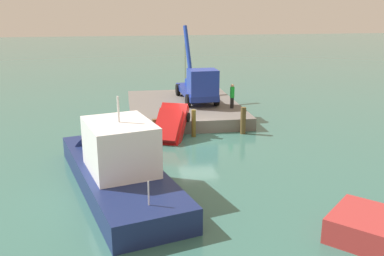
{
  "coord_description": "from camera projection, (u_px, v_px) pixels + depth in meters",
  "views": [
    {
      "loc": [
        26.93,
        -4.8,
        8.6
      ],
      "look_at": [
        -0.67,
        -0.3,
        0.54
      ],
      "focal_mm": 40.07,
      "sensor_mm": 36.0,
      "label": 1
    }
  ],
  "objects": [
    {
      "name": "ground",
      "position": [
        198.0,
        138.0,
        28.67
      ],
      "size": [
        200.0,
        200.0,
        0.0
      ],
      "primitive_type": "plane",
      "color": "#386B60"
    },
    {
      "name": "dock",
      "position": [
        184.0,
        108.0,
        35.01
      ],
      "size": [
        11.58,
        8.73,
        0.9
      ],
      "primitive_type": "cube",
      "color": "slate",
      "rests_on": "ground"
    },
    {
      "name": "crane_truck",
      "position": [
        199.0,
        86.0,
        34.69
      ],
      "size": [
        8.17,
        2.84,
        5.94
      ],
      "color": "navy",
      "rests_on": "dock"
    },
    {
      "name": "dock_worker",
      "position": [
        232.0,
        96.0,
        32.93
      ],
      "size": [
        0.34,
        0.34,
        1.88
      ],
      "color": "black",
      "rests_on": "dock"
    },
    {
      "name": "salvaged_car",
      "position": [
        169.0,
        131.0,
        28.11
      ],
      "size": [
        4.22,
        3.27,
        3.4
      ],
      "color": "red",
      "rests_on": "ground"
    },
    {
      "name": "moored_yacht",
      "position": [
        110.0,
        167.0,
        22.38
      ],
      "size": [
        14.05,
        6.94,
        6.35
      ],
      "color": "navy",
      "rests_on": "ground"
    },
    {
      "name": "piling_near",
      "position": [
        155.0,
        129.0,
        28.44
      ],
      "size": [
        0.34,
        0.34,
        1.33
      ],
      "primitive_type": "cylinder",
      "color": "brown",
      "rests_on": "ground"
    },
    {
      "name": "piling_mid",
      "position": [
        194.0,
        123.0,
        28.78
      ],
      "size": [
        0.3,
        0.3,
        1.86
      ],
      "primitive_type": "cylinder",
      "color": "brown",
      "rests_on": "ground"
    },
    {
      "name": "piling_far",
      "position": [
        243.0,
        121.0,
        29.46
      ],
      "size": [
        0.37,
        0.37,
        1.87
      ],
      "primitive_type": "cylinder",
      "color": "brown",
      "rests_on": "ground"
    }
  ]
}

